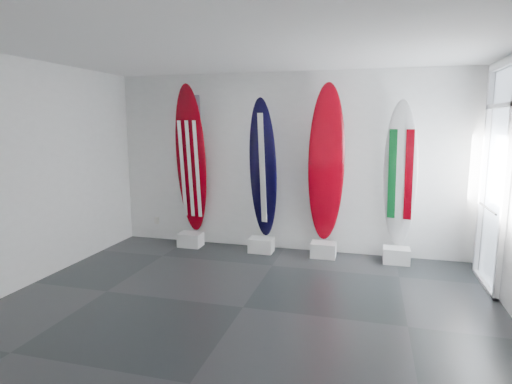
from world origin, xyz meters
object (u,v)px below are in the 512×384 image
(surfboard_navy, at_px, (263,169))
(surfboard_swiss, at_px, (326,164))
(surfboard_usa, at_px, (191,160))
(surfboard_italy, at_px, (400,175))

(surfboard_navy, distance_m, surfboard_swiss, 1.05)
(surfboard_usa, relative_size, surfboard_italy, 1.14)
(surfboard_usa, height_order, surfboard_swiss, surfboard_usa)
(surfboard_usa, relative_size, surfboard_swiss, 1.01)
(surfboard_swiss, xyz_separation_m, surfboard_italy, (1.13, 0.00, -0.14))
(surfboard_swiss, bearing_deg, surfboard_usa, 170.66)
(surfboard_usa, distance_m, surfboard_swiss, 2.34)
(surfboard_usa, height_order, surfboard_navy, surfboard_usa)
(surfboard_navy, xyz_separation_m, surfboard_italy, (2.18, 0.00, -0.03))
(surfboard_italy, bearing_deg, surfboard_usa, -164.15)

